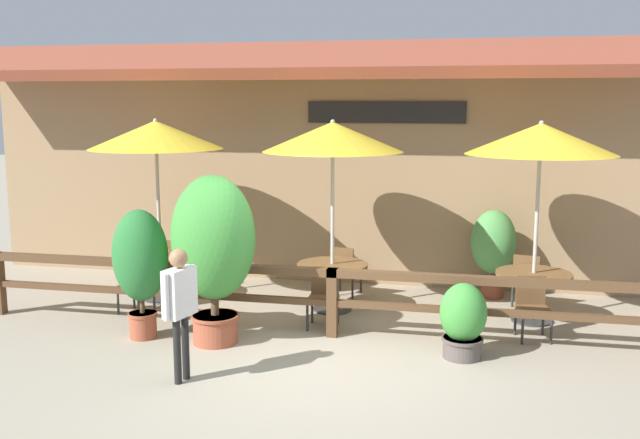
{
  "coord_description": "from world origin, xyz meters",
  "views": [
    {
      "loc": [
        1.78,
        -8.16,
        3.19
      ],
      "look_at": [
        -0.24,
        1.4,
        1.56
      ],
      "focal_mm": 40.0,
      "sensor_mm": 36.0,
      "label": 1
    }
  ],
  "objects_px": {
    "chair_far_wallside": "(527,277)",
    "chair_far_streetside": "(533,305)",
    "patio_umbrella_far": "(541,139)",
    "potted_plant_small_flowering": "(463,321)",
    "chair_near_wallside": "(180,261)",
    "potted_plant_broad_leaf": "(140,261)",
    "chair_near_streetside": "(138,282)",
    "chair_middle_wallside": "(345,269)",
    "dining_table_middle": "(332,273)",
    "dining_table_near": "(161,263)",
    "potted_plant_corner_fern": "(213,245)",
    "chair_middle_streetside": "(324,295)",
    "dining_table_far": "(534,282)",
    "pedestrian": "(180,297)",
    "potted_plant_entrance_palm": "(493,246)",
    "patio_umbrella_near": "(156,135)",
    "patio_umbrella_middle": "(333,137)"
  },
  "relations": [
    {
      "from": "chair_middle_wallside",
      "to": "patio_umbrella_far",
      "type": "height_order",
      "value": "patio_umbrella_far"
    },
    {
      "from": "potted_plant_corner_fern",
      "to": "potted_plant_entrance_palm",
      "type": "bearing_deg",
      "value": 39.99
    },
    {
      "from": "chair_middle_wallside",
      "to": "potted_plant_small_flowering",
      "type": "bearing_deg",
      "value": 139.91
    },
    {
      "from": "dining_table_middle",
      "to": "potted_plant_broad_leaf",
      "type": "bearing_deg",
      "value": -141.39
    },
    {
      "from": "chair_middle_wallside",
      "to": "patio_umbrella_far",
      "type": "xyz_separation_m",
      "value": [
        2.93,
        -0.78,
        2.19
      ]
    },
    {
      "from": "potted_plant_small_flowering",
      "to": "potted_plant_broad_leaf",
      "type": "xyz_separation_m",
      "value": [
        -4.27,
        -0.12,
        0.59
      ]
    },
    {
      "from": "chair_far_wallside",
      "to": "chair_far_streetside",
      "type": "bearing_deg",
      "value": 101.64
    },
    {
      "from": "chair_near_streetside",
      "to": "potted_plant_corner_fern",
      "type": "xyz_separation_m",
      "value": [
        1.64,
        -1.11,
        0.87
      ]
    },
    {
      "from": "dining_table_near",
      "to": "dining_table_middle",
      "type": "height_order",
      "value": "same"
    },
    {
      "from": "patio_umbrella_middle",
      "to": "pedestrian",
      "type": "height_order",
      "value": "patio_umbrella_middle"
    },
    {
      "from": "dining_table_far",
      "to": "potted_plant_entrance_palm",
      "type": "relative_size",
      "value": 0.75
    },
    {
      "from": "potted_plant_broad_leaf",
      "to": "pedestrian",
      "type": "xyz_separation_m",
      "value": [
        1.13,
        -1.33,
        -0.07
      ]
    },
    {
      "from": "chair_near_wallside",
      "to": "chair_middle_wallside",
      "type": "bearing_deg",
      "value": -170.65
    },
    {
      "from": "dining_table_near",
      "to": "chair_far_streetside",
      "type": "distance_m",
      "value": 5.81
    },
    {
      "from": "chair_near_streetside",
      "to": "pedestrian",
      "type": "distance_m",
      "value": 3.05
    },
    {
      "from": "potted_plant_small_flowering",
      "to": "potted_plant_corner_fern",
      "type": "height_order",
      "value": "potted_plant_corner_fern"
    },
    {
      "from": "chair_near_wallside",
      "to": "chair_middle_wallside",
      "type": "distance_m",
      "value": 2.88
    },
    {
      "from": "pedestrian",
      "to": "patio_umbrella_far",
      "type": "bearing_deg",
      "value": -38.25
    },
    {
      "from": "dining_table_middle",
      "to": "dining_table_far",
      "type": "height_order",
      "value": "same"
    },
    {
      "from": "dining_table_middle",
      "to": "dining_table_far",
      "type": "relative_size",
      "value": 1.0
    },
    {
      "from": "chair_middle_streetside",
      "to": "dining_table_far",
      "type": "xyz_separation_m",
      "value": [
        2.94,
        0.86,
        0.12
      ]
    },
    {
      "from": "potted_plant_small_flowering",
      "to": "chair_middle_wallside",
      "type": "bearing_deg",
      "value": 127.66
    },
    {
      "from": "patio_umbrella_far",
      "to": "potted_plant_small_flowering",
      "type": "relative_size",
      "value": 3.04
    },
    {
      "from": "dining_table_near",
      "to": "potted_plant_entrance_palm",
      "type": "height_order",
      "value": "potted_plant_entrance_palm"
    },
    {
      "from": "chair_near_streetside",
      "to": "potted_plant_entrance_palm",
      "type": "relative_size",
      "value": 0.58
    },
    {
      "from": "chair_far_streetside",
      "to": "potted_plant_corner_fern",
      "type": "distance_m",
      "value": 4.37
    },
    {
      "from": "chair_far_wallside",
      "to": "potted_plant_small_flowering",
      "type": "relative_size",
      "value": 0.87
    },
    {
      "from": "patio_umbrella_near",
      "to": "chair_near_streetside",
      "type": "xyz_separation_m",
      "value": [
        -0.03,
        -0.74,
        -2.19
      ]
    },
    {
      "from": "patio_umbrella_near",
      "to": "chair_near_wallside",
      "type": "relative_size",
      "value": 3.48
    },
    {
      "from": "chair_near_wallside",
      "to": "dining_table_middle",
      "type": "bearing_deg",
      "value": 173.13
    },
    {
      "from": "chair_middle_wallside",
      "to": "potted_plant_broad_leaf",
      "type": "height_order",
      "value": "potted_plant_broad_leaf"
    },
    {
      "from": "chair_near_streetside",
      "to": "chair_middle_wallside",
      "type": "relative_size",
      "value": 1.0
    },
    {
      "from": "chair_middle_wallside",
      "to": "pedestrian",
      "type": "height_order",
      "value": "pedestrian"
    },
    {
      "from": "chair_near_wallside",
      "to": "potted_plant_broad_leaf",
      "type": "distance_m",
      "value": 2.73
    },
    {
      "from": "chair_near_streetside",
      "to": "chair_near_wallside",
      "type": "relative_size",
      "value": 1.0
    },
    {
      "from": "chair_near_wallside",
      "to": "chair_middle_streetside",
      "type": "distance_m",
      "value": 3.29
    },
    {
      "from": "chair_middle_streetside",
      "to": "potted_plant_small_flowering",
      "type": "bearing_deg",
      "value": -26.54
    },
    {
      "from": "dining_table_middle",
      "to": "chair_far_streetside",
      "type": "xyz_separation_m",
      "value": [
        2.91,
        -0.74,
        -0.12
      ]
    },
    {
      "from": "chair_near_streetside",
      "to": "chair_middle_streetside",
      "type": "height_order",
      "value": "same"
    },
    {
      "from": "dining_table_middle",
      "to": "chair_middle_streetside",
      "type": "xyz_separation_m",
      "value": [
        0.03,
        -0.82,
        -0.12
      ]
    },
    {
      "from": "dining_table_middle",
      "to": "potted_plant_small_flowering",
      "type": "distance_m",
      "value": 2.62
    },
    {
      "from": "chair_near_streetside",
      "to": "potted_plant_small_flowering",
      "type": "height_order",
      "value": "potted_plant_small_flowering"
    },
    {
      "from": "potted_plant_broad_leaf",
      "to": "potted_plant_entrance_palm",
      "type": "height_order",
      "value": "potted_plant_broad_leaf"
    },
    {
      "from": "chair_middle_wallside",
      "to": "pedestrian",
      "type": "distance_m",
      "value": 4.18
    },
    {
      "from": "chair_far_wallside",
      "to": "chair_middle_wallside",
      "type": "bearing_deg",
      "value": 13.19
    },
    {
      "from": "patio_umbrella_far",
      "to": "dining_table_far",
      "type": "distance_m",
      "value": 2.07
    },
    {
      "from": "patio_umbrella_near",
      "to": "potted_plant_corner_fern",
      "type": "xyz_separation_m",
      "value": [
        1.61,
        -1.86,
        -1.32
      ]
    },
    {
      "from": "potted_plant_entrance_palm",
      "to": "potted_plant_corner_fern",
      "type": "bearing_deg",
      "value": -140.01
    },
    {
      "from": "dining_table_middle",
      "to": "potted_plant_corner_fern",
      "type": "relative_size",
      "value": 0.48
    },
    {
      "from": "chair_middle_wallside",
      "to": "potted_plant_broad_leaf",
      "type": "bearing_deg",
      "value": 60.88
    }
  ]
}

